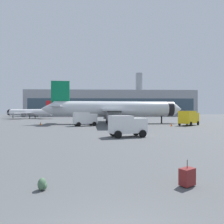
{
  "coord_description": "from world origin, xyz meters",
  "views": [
    {
      "loc": [
        -0.2,
        -4.12,
        3.12
      ],
      "look_at": [
        1.05,
        27.81,
        3.0
      ],
      "focal_mm": 32.36,
      "sensor_mm": 36.0,
      "label": 1
    }
  ],
  "objects_px": {
    "airplane_at_gate": "(114,109)",
    "traveller_backpack": "(42,184)",
    "airplane_taxiing": "(30,112)",
    "cargo_van": "(127,125)",
    "service_truck": "(85,118)",
    "safety_cone_mid": "(171,124)",
    "safety_cone_outer": "(120,121)",
    "safety_cone_near": "(93,122)",
    "fuel_truck": "(189,117)",
    "safety_cone_far": "(40,123)",
    "rolling_suitcase": "(187,177)"
  },
  "relations": [
    {
      "from": "safety_cone_near",
      "to": "airplane_taxiing",
      "type": "bearing_deg",
      "value": 128.52
    },
    {
      "from": "safety_cone_mid",
      "to": "airplane_at_gate",
      "type": "bearing_deg",
      "value": 142.12
    },
    {
      "from": "cargo_van",
      "to": "safety_cone_outer",
      "type": "distance_m",
      "value": 32.54
    },
    {
      "from": "airplane_taxiing",
      "to": "safety_cone_far",
      "type": "xyz_separation_m",
      "value": [
        17.14,
        -40.8,
        -2.25
      ]
    },
    {
      "from": "safety_cone_near",
      "to": "safety_cone_outer",
      "type": "height_order",
      "value": "safety_cone_outer"
    },
    {
      "from": "cargo_van",
      "to": "safety_cone_outer",
      "type": "bearing_deg",
      "value": 87.07
    },
    {
      "from": "service_truck",
      "to": "safety_cone_near",
      "type": "distance_m",
      "value": 8.13
    },
    {
      "from": "cargo_van",
      "to": "safety_cone_near",
      "type": "bearing_deg",
      "value": 102.07
    },
    {
      "from": "cargo_van",
      "to": "traveller_backpack",
      "type": "relative_size",
      "value": 9.88
    },
    {
      "from": "fuel_truck",
      "to": "safety_cone_near",
      "type": "height_order",
      "value": "fuel_truck"
    },
    {
      "from": "fuel_truck",
      "to": "cargo_van",
      "type": "relative_size",
      "value": 1.26
    },
    {
      "from": "airplane_at_gate",
      "to": "airplane_taxiing",
      "type": "relative_size",
      "value": 1.43
    },
    {
      "from": "safety_cone_outer",
      "to": "traveller_backpack",
      "type": "distance_m",
      "value": 49.32
    },
    {
      "from": "service_truck",
      "to": "fuel_truck",
      "type": "distance_m",
      "value": 22.77
    },
    {
      "from": "safety_cone_near",
      "to": "traveller_backpack",
      "type": "bearing_deg",
      "value": -89.42
    },
    {
      "from": "airplane_taxiing",
      "to": "safety_cone_near",
      "type": "height_order",
      "value": "airplane_taxiing"
    },
    {
      "from": "safety_cone_outer",
      "to": "traveller_backpack",
      "type": "xyz_separation_m",
      "value": [
        -6.89,
        -48.84,
        -0.17
      ]
    },
    {
      "from": "safety_cone_near",
      "to": "safety_cone_far",
      "type": "distance_m",
      "value": 12.46
    },
    {
      "from": "airplane_taxiing",
      "to": "fuel_truck",
      "type": "bearing_deg",
      "value": -40.7
    },
    {
      "from": "cargo_van",
      "to": "airplane_at_gate",
      "type": "bearing_deg",
      "value": 90.44
    },
    {
      "from": "service_truck",
      "to": "safety_cone_near",
      "type": "bearing_deg",
      "value": 81.17
    },
    {
      "from": "airplane_at_gate",
      "to": "traveller_backpack",
      "type": "distance_m",
      "value": 42.83
    },
    {
      "from": "airplane_taxiing",
      "to": "cargo_van",
      "type": "height_order",
      "value": "airplane_taxiing"
    },
    {
      "from": "airplane_at_gate",
      "to": "safety_cone_outer",
      "type": "bearing_deg",
      "value": 73.91
    },
    {
      "from": "safety_cone_far",
      "to": "service_truck",
      "type": "bearing_deg",
      "value": -16.73
    },
    {
      "from": "service_truck",
      "to": "safety_cone_mid",
      "type": "bearing_deg",
      "value": -4.46
    },
    {
      "from": "airplane_taxiing",
      "to": "service_truck",
      "type": "bearing_deg",
      "value": -58.03
    },
    {
      "from": "safety_cone_mid",
      "to": "safety_cone_far",
      "type": "distance_m",
      "value": 28.75
    },
    {
      "from": "fuel_truck",
      "to": "safety_cone_near",
      "type": "relative_size",
      "value": 8.8
    },
    {
      "from": "safety_cone_far",
      "to": "safety_cone_near",
      "type": "bearing_deg",
      "value": 22.93
    },
    {
      "from": "airplane_at_gate",
      "to": "safety_cone_far",
      "type": "bearing_deg",
      "value": -165.38
    },
    {
      "from": "safety_cone_outer",
      "to": "safety_cone_mid",
      "type": "bearing_deg",
      "value": -58.0
    },
    {
      "from": "airplane_at_gate",
      "to": "safety_cone_mid",
      "type": "height_order",
      "value": "airplane_at_gate"
    },
    {
      "from": "fuel_truck",
      "to": "traveller_backpack",
      "type": "bearing_deg",
      "value": -120.62
    },
    {
      "from": "fuel_truck",
      "to": "cargo_van",
      "type": "distance_m",
      "value": 24.97
    },
    {
      "from": "safety_cone_far",
      "to": "traveller_backpack",
      "type": "relative_size",
      "value": 1.55
    },
    {
      "from": "service_truck",
      "to": "safety_cone_outer",
      "type": "xyz_separation_m",
      "value": [
        8.55,
        13.95,
        -1.2
      ]
    },
    {
      "from": "fuel_truck",
      "to": "rolling_suitcase",
      "type": "xyz_separation_m",
      "value": [
        -15.19,
        -35.44,
        -1.38
      ]
    },
    {
      "from": "airplane_at_gate",
      "to": "safety_cone_mid",
      "type": "distance_m",
      "value": 14.88
    },
    {
      "from": "service_truck",
      "to": "safety_cone_mid",
      "type": "height_order",
      "value": "service_truck"
    },
    {
      "from": "airplane_taxiing",
      "to": "fuel_truck",
      "type": "distance_m",
      "value": 66.15
    },
    {
      "from": "airplane_taxiing",
      "to": "rolling_suitcase",
      "type": "bearing_deg",
      "value": -66.02
    },
    {
      "from": "airplane_taxiing",
      "to": "safety_cone_mid",
      "type": "relative_size",
      "value": 32.0
    },
    {
      "from": "safety_cone_outer",
      "to": "airplane_at_gate",
      "type": "bearing_deg",
      "value": -106.09
    },
    {
      "from": "airplane_taxiing",
      "to": "safety_cone_near",
      "type": "bearing_deg",
      "value": -51.48
    },
    {
      "from": "service_truck",
      "to": "safety_cone_outer",
      "type": "distance_m",
      "value": 16.4
    },
    {
      "from": "fuel_truck",
      "to": "traveller_backpack",
      "type": "relative_size",
      "value": 12.44
    },
    {
      "from": "safety_cone_far",
      "to": "safety_cone_outer",
      "type": "relative_size",
      "value": 0.91
    },
    {
      "from": "safety_cone_mid",
      "to": "safety_cone_far",
      "type": "xyz_separation_m",
      "value": [
        -28.4,
        4.5,
        -0.02
      ]
    },
    {
      "from": "safety_cone_mid",
      "to": "traveller_backpack",
      "type": "xyz_separation_m",
      "value": [
        -16.49,
        -33.48,
        -0.15
      ]
    }
  ]
}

